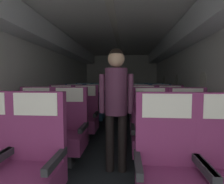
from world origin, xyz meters
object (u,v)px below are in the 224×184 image
Objects in this scene: seat_d_left_aisle at (94,109)px; seat_e_right_window at (138,104)px; seat_d_right_window at (140,110)px; seat_e_right_aisle at (155,104)px; seat_b_left_aisle at (68,132)px; seat_b_right_window at (150,134)px; seat_e_left_window at (83,104)px; seat_d_left_window at (74,109)px; seat_b_left_window at (34,131)px; seat_b_right_aisle at (189,135)px; seat_c_left_window at (60,117)px; flight_attendant at (116,97)px; seat_d_right_aisle at (161,110)px; seat_e_left_aisle at (100,104)px; seat_c_right_aisle at (171,119)px; seat_c_right_window at (144,118)px; seat_c_left_aisle at (85,117)px; seat_a_right_window at (168,171)px.

seat_d_left_aisle is 1.46m from seat_e_right_window.
seat_d_right_window is 1.00× the size of seat_e_right_aisle.
seat_d_right_window is (1.13, -0.01, 0.00)m from seat_d_left_aisle.
seat_b_left_aisle is at bearing -112.01° from seat_e_right_window.
seat_b_right_window and seat_e_left_window have the same top height.
seat_d_left_window is at bearing 104.69° from seat_b_left_aisle.
seat_b_left_window is at bearing -179.25° from seat_b_left_aisle.
seat_c_left_window is at bearing 155.53° from seat_b_right_aisle.
seat_d_left_window is 2.39m from flight_attendant.
seat_e_left_window is at bearing 155.98° from seat_d_right_aisle.
seat_b_left_window is 3.26m from seat_e_right_window.
seat_b_right_window is at bearing -59.15° from seat_d_left_aisle.
seat_b_left_window is at bearing -90.76° from seat_c_left_window.
seat_e_left_aisle is at bearing 62.41° from seat_d_left_window.
seat_d_right_window and seat_e_left_window have the same top height.
seat_c_right_aisle is 1.00× the size of seat_d_left_window.
seat_b_left_aisle is 1.88m from seat_d_left_aisle.
seat_c_right_window and seat_e_left_aisle have the same top height.
seat_b_left_aisle is 1.00× the size of seat_c_right_aisle.
seat_b_right_aisle is 1.00× the size of seat_e_left_window.
seat_b_right_window and seat_c_right_window have the same top height.
seat_b_left_aisle is at bearing 179.10° from seat_b_right_aisle.
seat_d_right_window is at bearing 89.93° from seat_b_right_window.
seat_e_left_window is 1.00× the size of seat_e_right_window.
seat_c_right_aisle is at bearing 0.68° from seat_c_left_aisle.
seat_d_right_aisle is 1.00× the size of seat_e_right_window.
seat_b_right_window and seat_d_left_window have the same top height.
seat_e_left_window is (-0.49, 2.83, 0.00)m from seat_b_left_aisle.
seat_a_right_window is 1.00× the size of seat_b_right_aisle.
seat_b_right_aisle is at bearing -75.56° from seat_d_right_window.
seat_d_right_window is at bearing 90.08° from seat_a_right_window.
seat_c_right_aisle and seat_e_right_window have the same top height.
seat_c_left_window and seat_e_left_aisle have the same top height.
seat_c_left_window is at bearing -89.58° from seat_e_left_window.
seat_e_left_aisle is (0.48, 1.89, 0.00)m from seat_c_left_window.
seat_b_right_aisle is 1.87m from seat_c_left_aisle.
seat_e_left_aisle is at bearing -0.61° from seat_e_left_window.
seat_d_right_window is at bearing 104.44° from seat_b_right_aisle.
seat_c_left_window and seat_e_left_window have the same top height.
seat_c_left_aisle is at bearing -120.69° from seat_e_right_window.
seat_b_left_window is 1.00× the size of seat_d_right_aisle.
seat_c_left_aisle is 1.12m from seat_c_right_window.
seat_a_right_window is at bearing -99.80° from seat_d_right_aisle.
seat_b_right_window is at bearing -117.79° from seat_c_right_aisle.
seat_d_left_window is at bearing 130.98° from seat_b_right_window.
seat_e_right_aisle is at bearing 41.48° from seat_c_left_window.
seat_b_left_aisle and seat_b_right_aisle have the same top height.
seat_b_left_window is 1.88m from seat_d_left_window.
seat_d_left_aisle is 1.13m from seat_d_right_window.
seat_d_right_window is 1.00× the size of seat_e_left_aisle.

